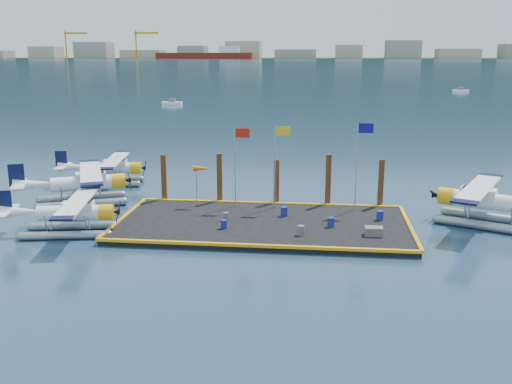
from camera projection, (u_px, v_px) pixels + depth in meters
ground at (263, 227)px, 39.73m from camera, size 4000.00×4000.00×0.00m
dock at (263, 225)px, 39.68m from camera, size 20.00×10.00×0.40m
dock_bumpers at (263, 221)px, 39.61m from camera, size 20.25×10.25×0.18m
far_backdrop at (403, 52)px, 1686.44m from camera, size 3050.00×2050.00×810.00m
seaplane_a at (73, 215)px, 37.89m from camera, size 8.04×8.79×3.11m
seaplane_b at (86, 185)px, 45.37m from camera, size 9.29×9.78×3.57m
seaplane_c at (111, 170)px, 52.12m from camera, size 8.16×8.95×3.17m
seaplane_d at (484, 203)px, 39.88m from camera, size 9.45×9.89×3.64m
drum_0 at (226, 216)px, 39.91m from camera, size 0.40×0.40×0.57m
drum_1 at (301, 230)px, 36.71m from camera, size 0.45×0.45×0.64m
drum_2 at (331, 222)px, 38.45m from camera, size 0.46×0.46×0.66m
drum_3 at (224, 224)px, 38.09m from camera, size 0.42×0.42×0.59m
drum_4 at (380, 215)px, 39.98m from camera, size 0.48×0.48×0.67m
drum_5 at (284, 211)px, 40.93m from camera, size 0.49×0.49×0.69m
crate at (374, 231)px, 36.65m from camera, size 1.13×0.76×0.57m
flagpole_red at (238, 155)px, 42.58m from camera, size 1.14×0.08×6.00m
flagpole_yellow at (278, 154)px, 42.23m from camera, size 1.14×0.08×6.20m
flagpole_blue at (360, 154)px, 41.53m from camera, size 1.14×0.08×6.50m
windsock at (202, 169)px, 43.17m from camera, size 1.40×0.44×3.12m
piling_0 at (164, 179)px, 45.39m from camera, size 0.44×0.44×4.00m
piling_1 at (220, 180)px, 44.87m from camera, size 0.44×0.44×4.20m
piling_2 at (276, 184)px, 44.42m from camera, size 0.44×0.44×3.80m
piling_3 at (328, 182)px, 43.92m from camera, size 0.44×0.44×4.30m
piling_4 at (381, 185)px, 43.52m from camera, size 0.44×0.44×4.00m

